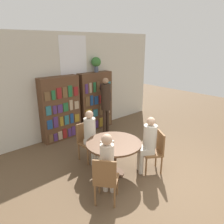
{
  "coord_description": "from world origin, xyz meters",
  "views": [
    {
      "loc": [
        -3.53,
        -1.78,
        2.73
      ],
      "look_at": [
        -0.03,
        2.07,
        1.05
      ],
      "focal_mm": 35.0,
      "sensor_mm": 36.0,
      "label": 1
    }
  ],
  "objects_px": {
    "bookshelf_left": "(60,109)",
    "librarian_standing": "(106,100)",
    "chair_left_side": "(86,139)",
    "seated_reader_back": "(107,162)",
    "chair_near_camera": "(106,178)",
    "chair_far_side": "(155,149)",
    "flower_vase": "(96,63)",
    "seated_reader_left": "(91,133)",
    "reading_table": "(114,148)",
    "bookshelf_right": "(95,101)",
    "seated_reader_right": "(148,141)"
  },
  "relations": [
    {
      "from": "flower_vase",
      "to": "chair_left_side",
      "type": "bearing_deg",
      "value": -135.51
    },
    {
      "from": "flower_vase",
      "to": "reading_table",
      "type": "distance_m",
      "value": 3.16
    },
    {
      "from": "chair_left_side",
      "to": "seated_reader_back",
      "type": "distance_m",
      "value": 1.48
    },
    {
      "from": "chair_far_side",
      "to": "seated_reader_right",
      "type": "height_order",
      "value": "seated_reader_right"
    },
    {
      "from": "flower_vase",
      "to": "librarian_standing",
      "type": "height_order",
      "value": "flower_vase"
    },
    {
      "from": "reading_table",
      "to": "seated_reader_right",
      "type": "relative_size",
      "value": 0.92
    },
    {
      "from": "bookshelf_right",
      "to": "librarian_standing",
      "type": "bearing_deg",
      "value": -88.88
    },
    {
      "from": "bookshelf_left",
      "to": "flower_vase",
      "type": "height_order",
      "value": "flower_vase"
    },
    {
      "from": "reading_table",
      "to": "librarian_standing",
      "type": "relative_size",
      "value": 0.67
    },
    {
      "from": "chair_near_camera",
      "to": "chair_far_side",
      "type": "distance_m",
      "value": 1.48
    },
    {
      "from": "flower_vase",
      "to": "seated_reader_left",
      "type": "xyz_separation_m",
      "value": [
        -1.48,
        -1.64,
        -1.4
      ]
    },
    {
      "from": "chair_near_camera",
      "to": "chair_left_side",
      "type": "distance_m",
      "value": 1.63
    },
    {
      "from": "reading_table",
      "to": "librarian_standing",
      "type": "height_order",
      "value": "librarian_standing"
    },
    {
      "from": "flower_vase",
      "to": "chair_far_side",
      "type": "xyz_separation_m",
      "value": [
        -0.68,
        -2.88,
        -1.61
      ]
    },
    {
      "from": "bookshelf_left",
      "to": "reading_table",
      "type": "relative_size",
      "value": 1.58
    },
    {
      "from": "seated_reader_right",
      "to": "librarian_standing",
      "type": "bearing_deg",
      "value": 14.54
    },
    {
      "from": "chair_near_camera",
      "to": "seated_reader_right",
      "type": "distance_m",
      "value": 1.36
    },
    {
      "from": "flower_vase",
      "to": "seated_reader_back",
      "type": "xyz_separation_m",
      "value": [
        -2.02,
        -2.83,
        -1.4
      ]
    },
    {
      "from": "seated_reader_right",
      "to": "bookshelf_left",
      "type": "bearing_deg",
      "value": 43.54
    },
    {
      "from": "chair_near_camera",
      "to": "seated_reader_right",
      "type": "relative_size",
      "value": 0.72
    },
    {
      "from": "chair_near_camera",
      "to": "librarian_standing",
      "type": "xyz_separation_m",
      "value": [
        2.1,
        2.44,
        0.54
      ]
    },
    {
      "from": "bookshelf_left",
      "to": "chair_far_side",
      "type": "height_order",
      "value": "bookshelf_left"
    },
    {
      "from": "chair_left_side",
      "to": "flower_vase",
      "type": "bearing_deg",
      "value": -138.2
    },
    {
      "from": "chair_near_camera",
      "to": "chair_left_side",
      "type": "relative_size",
      "value": 1.0
    },
    {
      "from": "bookshelf_left",
      "to": "chair_near_camera",
      "type": "height_order",
      "value": "bookshelf_left"
    },
    {
      "from": "bookshelf_right",
      "to": "seated_reader_left",
      "type": "distance_m",
      "value": 2.17
    },
    {
      "from": "bookshelf_left",
      "to": "chair_left_side",
      "type": "bearing_deg",
      "value": -96.18
    },
    {
      "from": "flower_vase",
      "to": "seated_reader_left",
      "type": "distance_m",
      "value": 2.62
    },
    {
      "from": "bookshelf_left",
      "to": "chair_left_side",
      "type": "xyz_separation_m",
      "value": [
        -0.16,
        -1.46,
        -0.4
      ]
    },
    {
      "from": "flower_vase",
      "to": "chair_far_side",
      "type": "distance_m",
      "value": 3.37
    },
    {
      "from": "chair_far_side",
      "to": "seated_reader_back",
      "type": "bearing_deg",
      "value": 121.38
    },
    {
      "from": "chair_left_side",
      "to": "seated_reader_back",
      "type": "height_order",
      "value": "seated_reader_back"
    },
    {
      "from": "seated_reader_left",
      "to": "seated_reader_back",
      "type": "bearing_deg",
      "value": 63.08
    },
    {
      "from": "flower_vase",
      "to": "chair_near_camera",
      "type": "height_order",
      "value": "flower_vase"
    },
    {
      "from": "reading_table",
      "to": "chair_left_side",
      "type": "bearing_deg",
      "value": 92.68
    },
    {
      "from": "reading_table",
      "to": "seated_reader_back",
      "type": "height_order",
      "value": "seated_reader_back"
    },
    {
      "from": "bookshelf_left",
      "to": "librarian_standing",
      "type": "bearing_deg",
      "value": -21.45
    },
    {
      "from": "librarian_standing",
      "to": "chair_near_camera",
      "type": "bearing_deg",
      "value": -130.73
    },
    {
      "from": "bookshelf_right",
      "to": "seated_reader_back",
      "type": "distance_m",
      "value": 3.44
    },
    {
      "from": "flower_vase",
      "to": "chair_left_side",
      "type": "relative_size",
      "value": 0.51
    },
    {
      "from": "chair_far_side",
      "to": "flower_vase",
      "type": "bearing_deg",
      "value": 19.96
    },
    {
      "from": "seated_reader_left",
      "to": "seated_reader_right",
      "type": "height_order",
      "value": "seated_reader_left"
    },
    {
      "from": "chair_far_side",
      "to": "bookshelf_left",
      "type": "bearing_deg",
      "value": 46.04
    },
    {
      "from": "chair_left_side",
      "to": "librarian_standing",
      "type": "xyz_separation_m",
      "value": [
        1.43,
        0.96,
        0.54
      ]
    },
    {
      "from": "bookshelf_right",
      "to": "chair_left_side",
      "type": "bearing_deg",
      "value": -134.29
    },
    {
      "from": "bookshelf_right",
      "to": "librarian_standing",
      "type": "distance_m",
      "value": 0.52
    },
    {
      "from": "bookshelf_left",
      "to": "seated_reader_left",
      "type": "bearing_deg",
      "value": -95.22
    },
    {
      "from": "chair_near_camera",
      "to": "seated_reader_back",
      "type": "xyz_separation_m",
      "value": [
        0.14,
        0.11,
        0.21
      ]
    },
    {
      "from": "chair_near_camera",
      "to": "seated_reader_right",
      "type": "height_order",
      "value": "seated_reader_right"
    },
    {
      "from": "bookshelf_left",
      "to": "seated_reader_left",
      "type": "height_order",
      "value": "bookshelf_left"
    }
  ]
}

